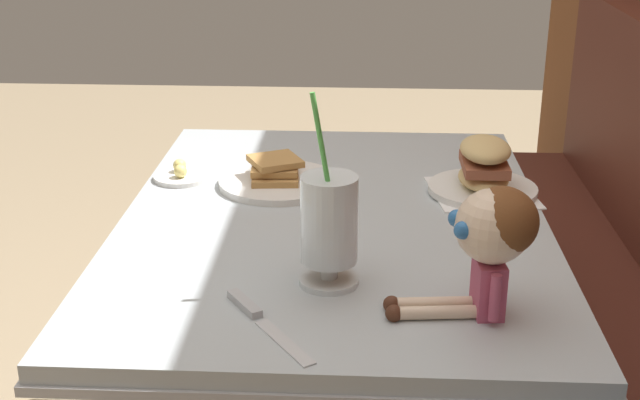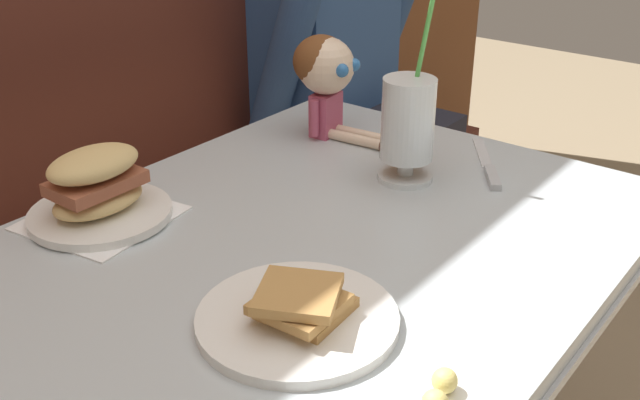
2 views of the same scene
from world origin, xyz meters
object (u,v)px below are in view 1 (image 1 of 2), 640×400
object	(u,v)px
milkshake_glass	(329,226)
seated_doll	(492,233)
sandwich_plate	(484,172)
butter_saucer	(182,175)
butter_knife	(255,314)
toast_plate	(278,178)

from	to	relation	value
milkshake_glass	seated_doll	bearing A→B (deg)	70.41
sandwich_plate	butter_saucer	world-z (taller)	sandwich_plate
milkshake_glass	sandwich_plate	size ratio (longest dim) A/B	1.39
butter_knife	seated_doll	xyz separation A→B (m)	(-0.03, 0.34, 0.12)
toast_plate	milkshake_glass	xyz separation A→B (m)	(0.44, 0.13, 0.08)
milkshake_glass	butter_knife	world-z (taller)	milkshake_glass
sandwich_plate	seated_doll	distance (m)	0.51
toast_plate	butter_knife	xyz separation A→B (m)	(0.56, 0.02, -0.01)
toast_plate	butter_knife	size ratio (longest dim) A/B	1.22
milkshake_glass	butter_saucer	bearing A→B (deg)	-144.59
sandwich_plate	butter_saucer	distance (m)	0.63
butter_saucer	seated_doll	distance (m)	0.80
butter_saucer	butter_knife	size ratio (longest dim) A/B	0.59
milkshake_glass	sandwich_plate	world-z (taller)	milkshake_glass
milkshake_glass	toast_plate	bearing A→B (deg)	-164.17
milkshake_glass	butter_knife	distance (m)	0.18
sandwich_plate	seated_doll	size ratio (longest dim) A/B	1.02
milkshake_glass	sandwich_plate	distance (m)	0.51
milkshake_glass	butter_knife	bearing A→B (deg)	-42.17
milkshake_glass	butter_knife	xyz separation A→B (m)	(0.11, -0.10, -0.09)
seated_doll	butter_saucer	bearing A→B (deg)	-134.09
butter_knife	seated_doll	bearing A→B (deg)	94.99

